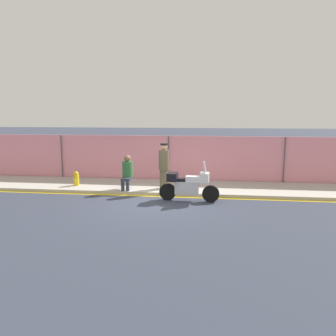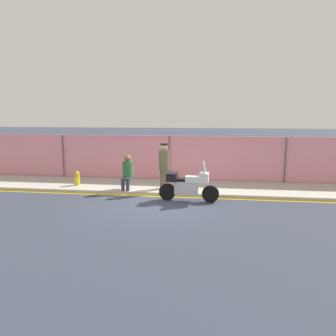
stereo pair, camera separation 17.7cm
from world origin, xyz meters
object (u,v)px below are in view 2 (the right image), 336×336
at_px(officer_standing, 164,166).
at_px(person_seated_on_curb, 127,170).
at_px(motorcycle, 188,185).
at_px(fire_hydrant, 77,178).

height_order(officer_standing, person_seated_on_curb, officer_standing).
relative_size(motorcycle, person_seated_on_curb, 1.59).
bearing_deg(motorcycle, officer_standing, 132.68).
relative_size(officer_standing, person_seated_on_curb, 1.34).
height_order(motorcycle, officer_standing, officer_standing).
bearing_deg(officer_standing, motorcycle, -51.21).
distance_m(motorcycle, fire_hydrant, 5.14).
distance_m(person_seated_on_curb, fire_hydrant, 2.43).
bearing_deg(person_seated_on_curb, fire_hydrant, 170.98).
xyz_separation_m(motorcycle, officer_standing, (-1.09, 1.36, 0.48)).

